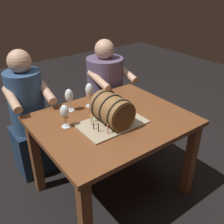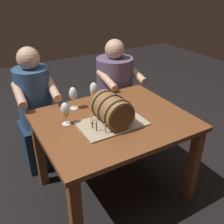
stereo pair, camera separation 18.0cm
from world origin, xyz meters
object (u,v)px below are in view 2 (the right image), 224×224
(wine_glass_rose, at_px, (94,90))
(person_seated_right, at_px, (115,96))
(wine_glass_empty, at_px, (73,94))
(barrel_cake, at_px, (112,111))
(wine_glass_amber, at_px, (65,110))
(person_seated_left, at_px, (38,117))
(dining_table, at_px, (113,132))

(wine_glass_rose, distance_m, person_seated_right, 0.67)
(wine_glass_empty, distance_m, wine_glass_rose, 0.17)
(barrel_cake, bearing_deg, wine_glass_amber, 149.40)
(barrel_cake, xyz_separation_m, person_seated_left, (-0.36, 0.74, -0.31))
(wine_glass_empty, bearing_deg, dining_table, -58.35)
(wine_glass_amber, distance_m, wine_glass_rose, 0.36)
(wine_glass_amber, relative_size, wine_glass_rose, 0.86)
(dining_table, height_order, person_seated_left, person_seated_left)
(wine_glass_empty, relative_size, wine_glass_rose, 0.92)
(wine_glass_amber, distance_m, person_seated_right, 0.98)
(person_seated_left, xyz_separation_m, person_seated_right, (0.83, 0.00, 0.02))
(wine_glass_rose, bearing_deg, person_seated_left, 134.55)
(barrel_cake, height_order, person_seated_right, person_seated_right)
(wine_glass_rose, height_order, person_seated_right, person_seated_right)
(wine_glass_rose, bearing_deg, wine_glass_empty, 170.51)
(barrel_cake, bearing_deg, person_seated_right, 58.08)
(person_seated_left, bearing_deg, wine_glass_amber, -82.01)
(dining_table, relative_size, wine_glass_empty, 6.08)
(wine_glass_rose, xyz_separation_m, person_seated_left, (-0.39, 0.40, -0.34))
(person_seated_right, bearing_deg, wine_glass_rose, -137.37)
(dining_table, height_order, wine_glass_rose, wine_glass_rose)
(barrel_cake, relative_size, person_seated_right, 0.42)
(person_seated_left, bearing_deg, person_seated_right, 0.04)
(wine_glass_empty, relative_size, person_seated_right, 0.16)
(wine_glass_empty, relative_size, person_seated_left, 0.16)
(barrel_cake, bearing_deg, wine_glass_empty, 110.93)
(barrel_cake, xyz_separation_m, wine_glass_rose, (0.03, 0.34, 0.03))
(wine_glass_empty, distance_m, person_seated_right, 0.77)
(dining_table, height_order, barrel_cake, barrel_cake)
(dining_table, height_order, wine_glass_empty, wine_glass_empty)
(barrel_cake, relative_size, wine_glass_rose, 2.40)
(barrel_cake, bearing_deg, person_seated_left, 116.23)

